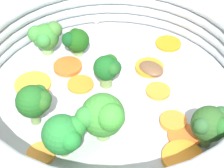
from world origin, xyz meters
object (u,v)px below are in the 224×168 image
(broccoli_floret_4, at_px, (211,124))
(broccoli_floret_6, at_px, (108,68))
(carrot_slice_4, at_px, (168,44))
(carrot_slice_5, at_px, (33,85))
(carrot_slice_0, at_px, (68,67))
(carrot_slice_2, at_px, (80,84))
(carrot_slice_1, at_px, (149,68))
(broccoli_floret_3, at_px, (65,134))
(carrot_slice_7, at_px, (173,121))
(broccoli_floret_0, at_px, (101,116))
(carrot_slice_9, at_px, (41,154))
(broccoli_floret_2, at_px, (76,40))
(carrot_slice_8, at_px, (158,91))
(broccoli_floret_1, at_px, (35,101))
(broccoli_floret_5, at_px, (45,36))
(skillet, at_px, (112,97))
(carrot_slice_6, at_px, (184,137))
(mushroom_piece_0, at_px, (151,69))
(carrot_slice_3, at_px, (183,158))

(broccoli_floret_4, xyz_separation_m, broccoli_floret_6, (0.11, -0.08, -0.00))
(carrot_slice_4, xyz_separation_m, broccoli_floret_6, (0.07, 0.09, 0.02))
(broccoli_floret_4, bearing_deg, carrot_slice_5, -16.26)
(carrot_slice_0, xyz_separation_m, broccoli_floret_4, (-0.17, 0.10, 0.03))
(carrot_slice_2, xyz_separation_m, carrot_slice_5, (0.06, 0.01, 0.00))
(carrot_slice_1, relative_size, broccoli_floret_3, 0.73)
(carrot_slice_7, bearing_deg, carrot_slice_1, -69.87)
(carrot_slice_2, distance_m, broccoli_floret_0, 0.09)
(carrot_slice_7, bearing_deg, carrot_slice_0, -28.85)
(carrot_slice_9, bearing_deg, broccoli_floret_4, -166.96)
(carrot_slice_0, bearing_deg, carrot_slice_7, 151.15)
(broccoli_floret_2, xyz_separation_m, broccoli_floret_4, (-0.16, 0.13, 0.01))
(carrot_slice_8, height_order, broccoli_floret_3, broccoli_floret_3)
(broccoli_floret_1, bearing_deg, broccoli_floret_5, -79.34)
(carrot_slice_9, distance_m, broccoli_floret_2, 0.17)
(carrot_slice_1, height_order, broccoli_floret_3, broccoli_floret_3)
(broccoli_floret_1, xyz_separation_m, broccoli_floret_4, (-0.18, 0.01, -0.00))
(carrot_slice_5, xyz_separation_m, broccoli_floret_5, (-0.00, -0.07, 0.02))
(skillet, height_order, carrot_slice_1, carrot_slice_1)
(skillet, distance_m, broccoli_floret_0, 0.08)
(broccoli_floret_1, bearing_deg, broccoli_floret_3, 137.17)
(carrot_slice_5, relative_size, carrot_slice_6, 1.27)
(carrot_slice_8, relative_size, broccoli_floret_3, 0.60)
(carrot_slice_6, distance_m, mushroom_piece_0, 0.11)
(carrot_slice_0, xyz_separation_m, carrot_slice_4, (-0.12, -0.07, -0.00))
(broccoli_floret_2, distance_m, broccoli_floret_4, 0.21)
(broccoli_floret_5, bearing_deg, carrot_slice_5, 89.42)
(carrot_slice_7, distance_m, broccoli_floret_5, 0.20)
(carrot_slice_6, distance_m, broccoli_floret_0, 0.09)
(broccoli_floret_3, relative_size, broccoli_floret_4, 1.02)
(carrot_slice_9, relative_size, broccoli_floret_3, 0.60)
(broccoli_floret_4, bearing_deg, broccoli_floret_2, -38.23)
(carrot_slice_8, height_order, broccoli_floret_1, broccoli_floret_1)
(carrot_slice_2, distance_m, broccoli_floret_4, 0.16)
(carrot_slice_0, bearing_deg, broccoli_floret_1, 83.07)
(carrot_slice_4, bearing_deg, broccoli_floret_4, 104.89)
(carrot_slice_3, distance_m, carrot_slice_9, 0.14)
(carrot_slice_0, relative_size, broccoli_floret_2, 0.97)
(carrot_slice_0, distance_m, carrot_slice_7, 0.15)
(carrot_slice_4, height_order, carrot_slice_8, same)
(carrot_slice_1, height_order, mushroom_piece_0, mushroom_piece_0)
(broccoli_floret_1, bearing_deg, carrot_slice_3, 169.47)
(broccoli_floret_2, distance_m, mushroom_piece_0, 0.10)
(carrot_slice_4, xyz_separation_m, carrot_slice_6, (-0.02, 0.16, -0.00))
(broccoli_floret_1, relative_size, broccoli_floret_3, 1.00)
(carrot_slice_4, bearing_deg, carrot_slice_8, 84.75)
(skillet, relative_size, carrot_slice_3, 7.36)
(carrot_slice_3, bearing_deg, broccoli_floret_2, -47.42)
(broccoli_floret_0, bearing_deg, broccoli_floret_4, -175.66)
(carrot_slice_8, bearing_deg, broccoli_floret_3, 49.72)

